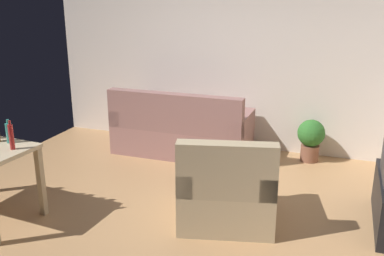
# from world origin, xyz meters

# --- Properties ---
(ground_plane) EXTENTS (5.20, 4.40, 0.02)m
(ground_plane) POSITION_xyz_m (0.00, 0.00, -0.01)
(ground_plane) COLOR tan
(wall_rear) EXTENTS (5.20, 0.10, 2.70)m
(wall_rear) POSITION_xyz_m (0.00, 2.20, 1.35)
(wall_rear) COLOR silver
(wall_rear) RESTS_ON ground_plane
(couch) EXTENTS (1.86, 0.84, 0.92)m
(couch) POSITION_xyz_m (-0.45, 1.59, 0.31)
(couch) COLOR #996B66
(couch) RESTS_ON ground_plane
(potted_plant) EXTENTS (0.36, 0.36, 0.57)m
(potted_plant) POSITION_xyz_m (1.28, 1.90, 0.33)
(potted_plant) COLOR brown
(potted_plant) RESTS_ON ground_plane
(armchair) EXTENTS (1.07, 1.03, 0.92)m
(armchair) POSITION_xyz_m (0.65, -0.05, 0.32)
(armchair) COLOR tan
(armchair) RESTS_ON ground_plane
(bottle_tall) EXTENTS (0.06, 0.06, 0.24)m
(bottle_tall) POSITION_xyz_m (-1.41, -0.58, 0.86)
(bottle_tall) COLOR teal
(bottle_tall) RESTS_ON desk
(bottle_red) EXTENTS (0.05, 0.05, 0.28)m
(bottle_red) POSITION_xyz_m (-1.26, -0.73, 0.88)
(bottle_red) COLOR #AD2323
(bottle_red) RESTS_ON desk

